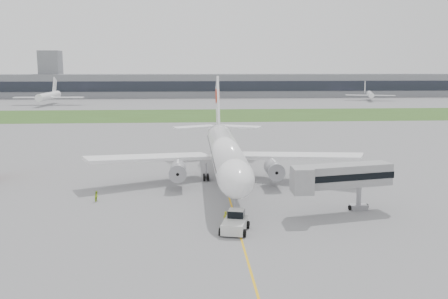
{
  "coord_description": "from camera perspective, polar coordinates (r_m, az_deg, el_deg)",
  "views": [
    {
      "loc": [
        -5.8,
        -79.34,
        20.52
      ],
      "look_at": [
        -0.35,
        2.0,
        6.39
      ],
      "focal_mm": 40.0,
      "sensor_mm": 36.0,
      "label": 1
    }
  ],
  "objects": [
    {
      "name": "grass_strip",
      "position": [
        200.47,
        -2.16,
        3.96
      ],
      "size": [
        600.0,
        50.0,
        0.02
      ],
      "primitive_type": "cube",
      "color": "#35501E",
      "rests_on": "ground"
    },
    {
      "name": "ground",
      "position": [
        82.15,
        0.34,
        -4.63
      ],
      "size": [
        600.0,
        600.0,
        0.0
      ],
      "primitive_type": "plane",
      "color": "gray",
      "rests_on": "ground"
    },
    {
      "name": "airliner",
      "position": [
        85.7,
        0.11,
        -0.15
      ],
      "size": [
        48.13,
        53.95,
        17.88
      ],
      "color": "white",
      "rests_on": "ground"
    },
    {
      "name": "distant_aircraft_right",
      "position": [
        290.17,
        16.33,
        5.39
      ],
      "size": [
        32.21,
        30.1,
        10.18
      ],
      "primitive_type": null,
      "rotation": [
        0.0,
        0.0,
        -0.29
      ],
      "color": "white",
      "rests_on": "ground"
    },
    {
      "name": "pushback_tug",
      "position": [
        62.29,
        1.27,
        -8.3
      ],
      "size": [
        4.19,
        5.32,
        2.46
      ],
      "rotation": [
        0.0,
        0.0,
        -0.25
      ],
      "color": "silver",
      "rests_on": "ground"
    },
    {
      "name": "ground_crew_near",
      "position": [
        64.36,
        0.16,
        -7.87
      ],
      "size": [
        0.82,
        0.78,
        1.89
      ],
      "primitive_type": "imported",
      "rotation": [
        0.0,
        0.0,
        3.79
      ],
      "color": "#CCD523",
      "rests_on": "ground"
    },
    {
      "name": "terminal_building",
      "position": [
        309.56,
        -2.78,
        7.32
      ],
      "size": [
        320.0,
        22.3,
        14.0
      ],
      "color": "gray",
      "rests_on": "ground"
    },
    {
      "name": "control_tower",
      "position": [
        323.17,
        -19.02,
        5.66
      ],
      "size": [
        12.0,
        12.0,
        56.0
      ],
      "primitive_type": null,
      "color": "gray",
      "rests_on": "ground"
    },
    {
      "name": "jet_bridge",
      "position": [
        70.19,
        12.78,
        -3.06
      ],
      "size": [
        14.86,
        7.16,
        6.97
      ],
      "rotation": [
        0.0,
        0.0,
        0.21
      ],
      "color": "#959598",
      "rests_on": "ground"
    },
    {
      "name": "safety_cone_left",
      "position": [
        62.48,
        1.26,
        -9.08
      ],
      "size": [
        0.39,
        0.39,
        0.54
      ],
      "primitive_type": "cone",
      "color": "#E14E0B",
      "rests_on": "ground"
    },
    {
      "name": "safety_cone_right",
      "position": [
        62.42,
        2.2,
        -9.08
      ],
      "size": [
        0.42,
        0.42,
        0.58
      ],
      "primitive_type": "cone",
      "color": "#E14E0B",
      "rests_on": "ground"
    },
    {
      "name": "ground_crew_far",
      "position": [
        77.66,
        -14.34,
        -5.18
      ],
      "size": [
        0.76,
        0.89,
        1.62
      ],
      "primitive_type": "imported",
      "rotation": [
        0.0,
        0.0,
        1.37
      ],
      "color": "#9DC821",
      "rests_on": "ground"
    },
    {
      "name": "distant_aircraft_left",
      "position": [
        263.41,
        -19.34,
        4.82
      ],
      "size": [
        35.04,
        31.18,
        13.01
      ],
      "primitive_type": null,
      "rotation": [
        0.0,
        0.0,
        -0.03
      ],
      "color": "white",
      "rests_on": "ground"
    },
    {
      "name": "apron_markings",
      "position": [
        77.33,
        0.61,
        -5.55
      ],
      "size": [
        70.0,
        70.0,
        0.04
      ],
      "primitive_type": null,
      "color": "yellow",
      "rests_on": "ground"
    }
  ]
}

